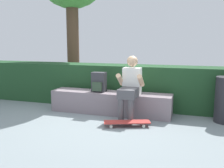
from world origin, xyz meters
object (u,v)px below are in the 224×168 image
at_px(person_skater, 130,85).
at_px(backpack_on_bench, 99,82).
at_px(bench_main, 110,103).
at_px(skateboard_near_person, 127,122).

distance_m(person_skater, backpack_on_bench, 0.74).
bearing_deg(person_skater, backpack_on_bench, 163.91).
distance_m(bench_main, backpack_on_bench, 0.48).
xyz_separation_m(bench_main, skateboard_near_person, (0.53, -0.70, -0.15)).
bearing_deg(skateboard_near_person, bench_main, 127.53).
distance_m(bench_main, person_skater, 0.67).
height_order(bench_main, skateboard_near_person, bench_main).
height_order(person_skater, skateboard_near_person, person_skater).
relative_size(bench_main, person_skater, 2.08).
bearing_deg(person_skater, bench_main, 155.37).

